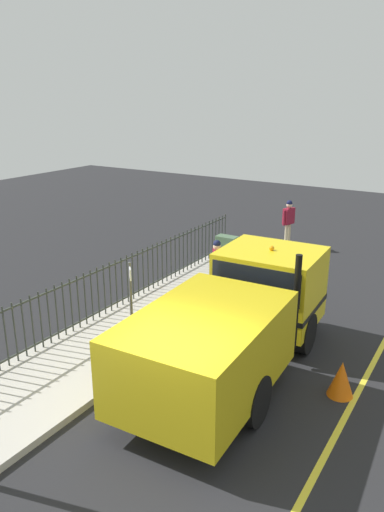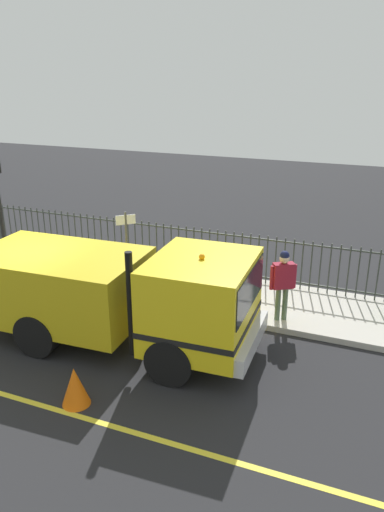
% 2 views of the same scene
% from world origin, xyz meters
% --- Properties ---
extents(ground_plane, '(51.35, 51.35, 0.00)m').
position_xyz_m(ground_plane, '(0.00, 0.00, 0.00)').
color(ground_plane, '#232326').
rests_on(ground_plane, ground).
extents(sidewalk_slab, '(2.60, 23.34, 0.15)m').
position_xyz_m(sidewalk_slab, '(3.12, 0.00, 0.07)').
color(sidewalk_slab, '#B7B2A8').
rests_on(sidewalk_slab, ground).
extents(lane_marking, '(0.12, 21.01, 0.01)m').
position_xyz_m(lane_marking, '(-2.42, 0.00, 0.00)').
color(lane_marking, yellow).
rests_on(lane_marking, ground).
extents(work_truck, '(2.55, 6.39, 2.59)m').
position_xyz_m(work_truck, '(0.03, -2.88, 1.29)').
color(work_truck, yellow).
rests_on(work_truck, ground).
extents(worker_standing, '(0.44, 0.55, 1.72)m').
position_xyz_m(worker_standing, '(2.23, -5.76, 1.20)').
color(worker_standing, maroon).
rests_on(worker_standing, sidewalk_slab).
extents(pedestrian_distant, '(0.35, 0.62, 1.75)m').
position_xyz_m(pedestrian_distant, '(2.47, -11.85, 1.22)').
color(pedestrian_distant, maroon).
rests_on(pedestrian_distant, sidewalk_slab).
extents(iron_fence, '(0.04, 19.87, 1.38)m').
position_xyz_m(iron_fence, '(4.19, 0.00, 0.85)').
color(iron_fence, '#2D332D').
rests_on(iron_fence, sidewalk_slab).
extents(utility_cabinet, '(0.71, 0.39, 1.02)m').
position_xyz_m(utility_cabinet, '(3.34, -8.45, 0.66)').
color(utility_cabinet, '#4C6B4C').
rests_on(utility_cabinet, sidewalk_slab).
extents(traffic_cone, '(0.52, 0.52, 0.74)m').
position_xyz_m(traffic_cone, '(-2.13, -3.01, 0.37)').
color(traffic_cone, orange).
rests_on(traffic_cone, ground).
extents(street_sign, '(0.36, 0.39, 2.25)m').
position_xyz_m(street_sign, '(2.09, -1.76, 1.56)').
color(street_sign, '#4C4C4C').
rests_on(street_sign, sidewalk_slab).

